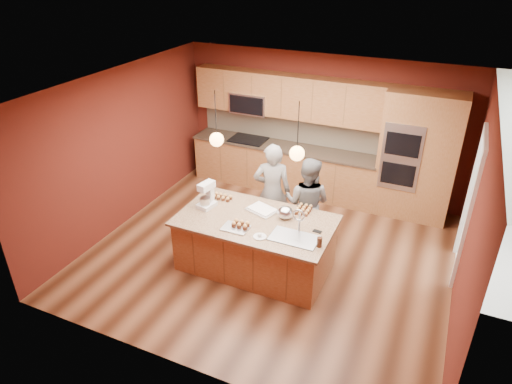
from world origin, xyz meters
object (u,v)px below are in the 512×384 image
at_px(island, 256,243).
at_px(mixing_bowl, 285,213).
at_px(stand_mixer, 207,196).
at_px(person_right, 307,203).
at_px(person_left, 272,192).

height_order(island, mixing_bowl, island).
relative_size(island, stand_mixer, 5.67).
bearing_deg(person_right, person_left, 1.37).
bearing_deg(mixing_bowl, island, -149.28).
xyz_separation_m(person_left, mixing_bowl, (0.49, -0.68, 0.10)).
height_order(stand_mixer, mixing_bowl, stand_mixer).
bearing_deg(stand_mixer, person_left, 60.74).
bearing_deg(person_left, mixing_bowl, 106.29).
bearing_deg(person_left, stand_mixer, 29.69).
bearing_deg(island, stand_mixer, 176.56).
relative_size(person_left, person_right, 1.09).
relative_size(stand_mixer, mixing_bowl, 1.73).
bearing_deg(mixing_bowl, stand_mixer, -172.16).
height_order(person_right, stand_mixer, person_right).
height_order(person_left, person_right, person_left).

